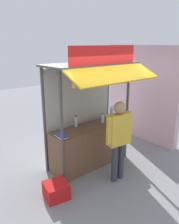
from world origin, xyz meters
TOP-DOWN VIEW (x-y plane):
  - ground_plane at (0.00, 0.00)m, footprint 20.00×20.00m
  - stall_counter at (0.00, 0.00)m, footprint 1.82×0.58m
  - stall_structure at (0.00, 0.07)m, footprint 2.02×1.39m
  - water_bottle_mid_right at (-0.21, 0.23)m, footprint 0.07×0.07m
  - water_bottle_mid_left at (0.40, 0.00)m, footprint 0.07×0.07m
  - water_bottle_rear_center at (0.80, 0.10)m, footprint 0.09×0.09m
  - magazine_stack_far_left at (0.74, -0.14)m, footprint 0.22×0.32m
  - magazine_stack_back_left at (-0.79, -0.08)m, footprint 0.20×0.30m
  - banana_bunch_leftmost at (0.44, -0.39)m, footprint 0.11×0.10m
  - banana_bunch_inner_left at (-0.36, -0.39)m, footprint 0.09×0.09m
  - banana_bunch_inner_right at (-0.69, -0.39)m, footprint 0.09×0.09m
  - banana_bunch_rightmost at (0.67, -0.39)m, footprint 0.10×0.10m
  - vendor_person at (0.05, -0.84)m, footprint 0.63×0.27m
  - plastic_crate at (-1.23, -0.52)m, footprint 0.48×0.48m
  - neighbour_wall at (2.20, 0.30)m, footprint 0.20×2.40m

SIDE VIEW (x-z plane):
  - ground_plane at x=0.00m, z-range 0.00..0.00m
  - plastic_crate at x=-1.23m, z-range 0.00..0.29m
  - stall_counter at x=0.00m, z-range 0.00..0.93m
  - magazine_stack_back_left at x=-0.79m, z-range 0.93..0.99m
  - magazine_stack_far_left at x=0.74m, z-range 0.93..1.00m
  - vendor_person at x=0.05m, z-range 0.17..1.84m
  - water_bottle_mid_left at x=0.40m, z-range 0.92..1.17m
  - water_bottle_mid_right at x=-0.21m, z-range 0.92..1.18m
  - water_bottle_rear_center at x=0.80m, z-range 0.92..1.23m
  - neighbour_wall at x=2.20m, z-range 0.00..2.68m
  - stall_structure at x=0.00m, z-range 0.25..2.94m
  - banana_bunch_rightmost at x=0.67m, z-range 1.80..2.12m
  - banana_bunch_leftmost at x=0.44m, z-range 1.81..2.12m
  - banana_bunch_inner_right at x=-0.69m, z-range 1.88..2.14m
  - banana_bunch_inner_left at x=-0.36m, z-range 1.95..2.16m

